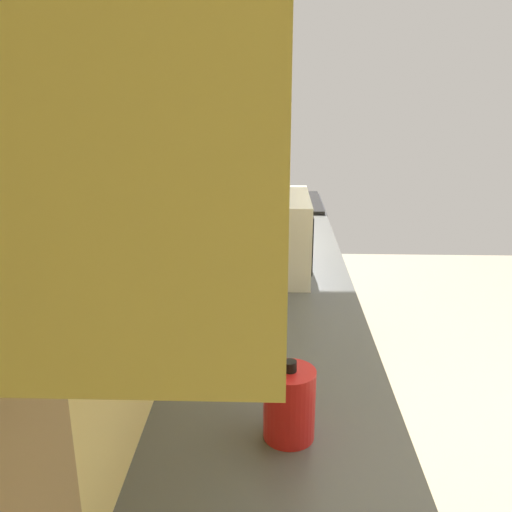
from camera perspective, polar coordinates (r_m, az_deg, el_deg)
name	(u,v)px	position (r m, az deg, el deg)	size (l,w,h in m)	color
wall_back	(169,199)	(1.94, -8.98, 5.83)	(4.34, 0.12, 2.57)	#E9CD77
counter_run	(271,478)	(1.93, 1.59, -21.98)	(3.43, 0.64, 0.90)	#D9CD74
upper_cabinets	(216,1)	(1.49, -4.22, 24.87)	(2.41, 0.31, 0.70)	#D8D073
oven_range	(274,267)	(3.71, 1.89, -1.10)	(0.64, 0.64, 1.08)	black
microwave	(269,235)	(2.27, 1.37, 2.19)	(0.45, 0.34, 0.33)	white
bowl	(281,232)	(2.80, 2.59, 2.47)	(0.16, 0.16, 0.06)	gold
kettle	(289,403)	(1.29, 3.47, -14.97)	(0.16, 0.12, 0.19)	red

